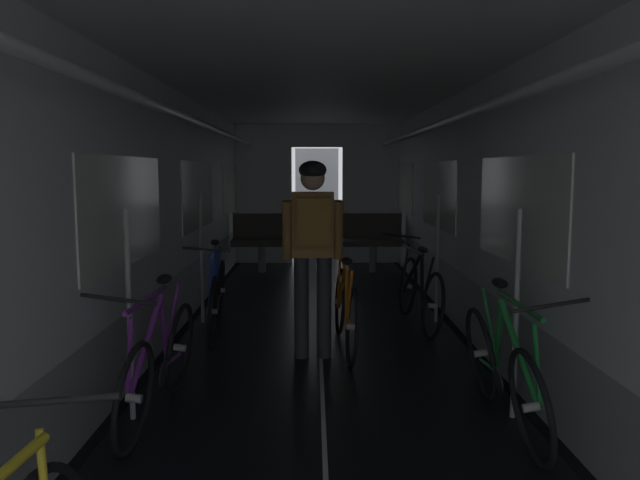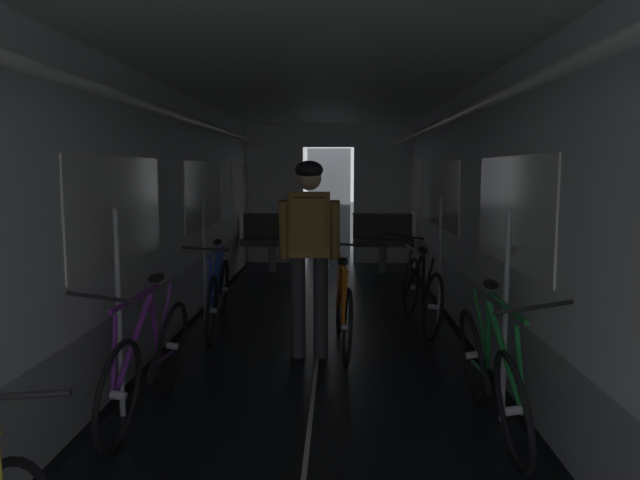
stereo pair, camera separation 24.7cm
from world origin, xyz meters
The scene contains 9 objects.
train_car_shell centered at (0.00, 3.60, 1.70)m, with size 3.14×12.34×2.57m.
bench_seat_far_left centered at (-0.90, 8.07, 0.57)m, with size 0.98×0.51×0.95m.
bench_seat_far_right centered at (0.90, 8.07, 0.57)m, with size 0.98×0.51×0.95m.
bicycle_blue centered at (-1.05, 4.31, 0.38)m, with size 0.44×1.69×0.95m.
bicycle_green centered at (1.15, 1.96, 0.38)m, with size 0.44×1.69×0.96m.
bicycle_purple centered at (-1.09, 2.12, 0.38)m, with size 0.44×1.69×0.95m.
bicycle_black centered at (1.05, 4.51, 0.38)m, with size 0.48×1.69×0.96m.
person_cyclist_aisle centered at (-0.07, 3.43, 1.07)m, with size 0.53×0.40×1.73m.
bicycle_orange_in_aisle centered at (0.23, 3.70, 0.38)m, with size 0.44×1.69×0.94m.
Camera 1 is at (-0.06, -1.84, 1.65)m, focal length 34.45 mm.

